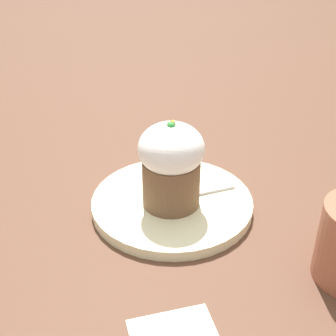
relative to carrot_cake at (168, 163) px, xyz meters
The scene contains 4 objects.
ground_plane 0.08m from the carrot_cake, 26.30° to the right, with size 4.00×4.00×0.00m, color #513323.
dessert_plate 0.07m from the carrot_cake, 26.30° to the right, with size 0.22×0.22×0.01m.
carrot_cake is the anchor object (origin of this frame).
spoon 0.06m from the carrot_cake, 48.93° to the right, with size 0.07×0.11×0.01m.
Camera 1 is at (-0.52, -0.08, 0.38)m, focal length 50.00 mm.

